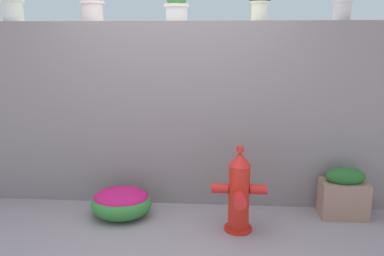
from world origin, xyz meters
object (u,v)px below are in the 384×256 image
Objects in this scene: potted_plant_3 at (177,2)px; flower_bush_left at (121,202)px; fire_hydrant at (239,193)px; planter_box at (344,193)px.

potted_plant_3 reaches higher than flower_bush_left.
fire_hydrant is 1.58× the size of planter_box.
planter_box is at bearing 20.12° from fire_hydrant.
potted_plant_3 is 2.08m from fire_hydrant.
flower_bush_left is at bearing -175.68° from planter_box.
planter_box is (1.76, -0.39, -1.94)m from potted_plant_3.
flower_bush_left is at bearing 169.27° from fire_hydrant.
potted_plant_3 reaches higher than fire_hydrant.
planter_box reaches higher than flower_bush_left.
potted_plant_3 is 0.56× the size of flower_bush_left.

